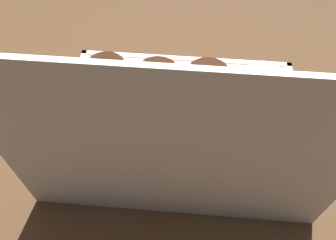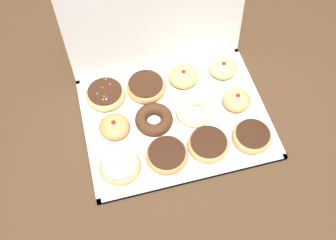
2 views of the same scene
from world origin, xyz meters
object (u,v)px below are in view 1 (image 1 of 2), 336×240
object	(u,v)px
chocolate_frosted_donut_1	(208,77)
jelly_filled_donut_10	(146,163)
chocolate_frosted_donut_3	(106,70)
donut_box	(180,123)
chocolate_frosted_donut_2	(158,76)
jelly_filled_donut_11	(83,159)
sprinkle_donut_8	(269,170)
chocolate_frosted_donut_9	(207,165)
chocolate_cake_ring_donut_5	(210,118)
jelly_filled_donut_4	(263,120)
jelly_filled_donut_7	(96,109)
cruller_donut_6	(155,113)
pink_frosted_donut_0	(263,80)

from	to	relation	value
chocolate_frosted_donut_1	jelly_filled_donut_10	distance (m)	0.27
jelly_filled_donut_10	chocolate_frosted_donut_3	bearing A→B (deg)	-62.87
donut_box	chocolate_frosted_donut_2	size ratio (longest dim) A/B	4.56
chocolate_frosted_donut_1	jelly_filled_donut_11	size ratio (longest dim) A/B	1.36
sprinkle_donut_8	chocolate_frosted_donut_9	xyz separation A→B (m)	(0.12, -0.00, -0.00)
chocolate_cake_ring_donut_5	chocolate_frosted_donut_3	bearing A→B (deg)	-25.86
jelly_filled_donut_4	jelly_filled_donut_7	size ratio (longest dim) A/B	1.07
chocolate_frosted_donut_9	chocolate_frosted_donut_2	bearing A→B (deg)	-62.43
chocolate_cake_ring_donut_5	sprinkle_donut_8	distance (m)	0.17
donut_box	chocolate_frosted_donut_2	world-z (taller)	chocolate_frosted_donut_2
jelly_filled_donut_4	jelly_filled_donut_10	xyz separation A→B (m)	(0.24, 0.13, -0.00)
donut_box	jelly_filled_donut_11	size ratio (longest dim) A/B	6.13
cruller_donut_6	chocolate_frosted_donut_9	distance (m)	0.17
sprinkle_donut_8	donut_box	bearing A→B (deg)	-33.09
donut_box	sprinkle_donut_8	xyz separation A→B (m)	(-0.18, 0.12, 0.02)
jelly_filled_donut_4	donut_box	bearing A→B (deg)	0.65
chocolate_frosted_donut_2	sprinkle_donut_8	xyz separation A→B (m)	(-0.24, 0.24, 0.00)
jelly_filled_donut_7	chocolate_frosted_donut_9	size ratio (longest dim) A/B	0.69
chocolate_frosted_donut_3	jelly_filled_donut_10	bearing A→B (deg)	117.13
chocolate_frosted_donut_1	chocolate_frosted_donut_3	xyz separation A→B (m)	(0.24, -0.00, -0.00)
chocolate_frosted_donut_1	jelly_filled_donut_10	bearing A→B (deg)	64.87
jelly_filled_donut_4	jelly_filled_donut_10	bearing A→B (deg)	28.53
jelly_filled_donut_10	chocolate_frosted_donut_9	bearing A→B (deg)	-175.96
chocolate_cake_ring_donut_5	jelly_filled_donut_4	bearing A→B (deg)	-179.98
sprinkle_donut_8	jelly_filled_donut_11	size ratio (longest dim) A/B	1.37
sprinkle_donut_8	chocolate_frosted_donut_9	size ratio (longest dim) A/B	0.99
chocolate_cake_ring_donut_5	jelly_filled_donut_11	world-z (taller)	jelly_filled_donut_11
donut_box	chocolate_cake_ring_donut_5	world-z (taller)	chocolate_cake_ring_donut_5
chocolate_frosted_donut_1	chocolate_frosted_donut_9	world-z (taller)	same
jelly_filled_donut_11	chocolate_frosted_donut_9	bearing A→B (deg)	-178.05
chocolate_frosted_donut_2	cruller_donut_6	xyz separation A→B (m)	(-0.01, 0.11, -0.00)
chocolate_frosted_donut_3	jelly_filled_donut_10	distance (m)	0.28
jelly_filled_donut_7	chocolate_frosted_donut_3	bearing A→B (deg)	-89.36
donut_box	chocolate_frosted_donut_1	size ratio (longest dim) A/B	4.51
pink_frosted_donut_0	jelly_filled_donut_4	world-z (taller)	jelly_filled_donut_4
chocolate_frosted_donut_1	cruller_donut_6	size ratio (longest dim) A/B	1.04
jelly_filled_donut_4	sprinkle_donut_8	world-z (taller)	jelly_filled_donut_4
chocolate_cake_ring_donut_5	cruller_donut_6	size ratio (longest dim) A/B	0.98
chocolate_frosted_donut_9	chocolate_frosted_donut_3	bearing A→B (deg)	-44.31
donut_box	chocolate_frosted_donut_9	bearing A→B (deg)	117.36
chocolate_frosted_donut_3	sprinkle_donut_8	xyz separation A→B (m)	(-0.37, 0.24, 0.00)
chocolate_frosted_donut_3	jelly_filled_donut_4	distance (m)	0.38
donut_box	chocolate_frosted_donut_3	distance (m)	0.22
pink_frosted_donut_0	jelly_filled_donut_10	world-z (taller)	jelly_filled_donut_10
chocolate_frosted_donut_3	chocolate_cake_ring_donut_5	world-z (taller)	chocolate_frosted_donut_3
sprinkle_donut_8	jelly_filled_donut_10	bearing A→B (deg)	1.62
chocolate_frosted_donut_3	chocolate_cake_ring_donut_5	distance (m)	0.28
donut_box	jelly_filled_donut_10	distance (m)	0.14
chocolate_frosted_donut_1	chocolate_frosted_donut_2	world-z (taller)	chocolate_frosted_donut_1
chocolate_frosted_donut_1	chocolate_frosted_donut_9	xyz separation A→B (m)	(-0.00, 0.24, -0.00)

